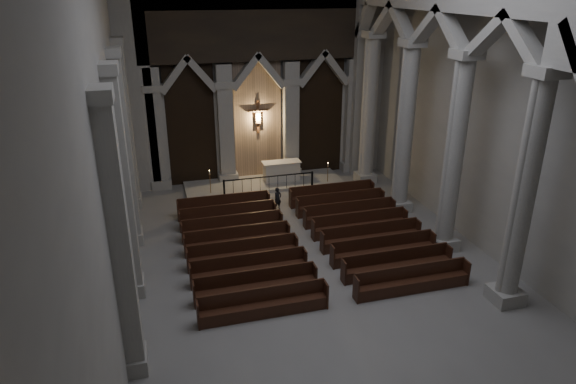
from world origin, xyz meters
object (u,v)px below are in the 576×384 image
(pews, at_px, (305,241))
(altar, at_px, (282,171))
(altar_rail, at_px, (269,181))
(candle_stand_left, at_px, (211,189))
(candle_stand_right, at_px, (328,178))
(worshipper, at_px, (278,199))

(pews, bearing_deg, altar, 82.32)
(altar_rail, height_order, candle_stand_left, candle_stand_left)
(candle_stand_right, relative_size, pews, 0.13)
(candle_stand_left, bearing_deg, altar, 12.29)
(altar_rail, xyz_separation_m, worshipper, (-0.11, -2.24, -0.06))
(candle_stand_right, relative_size, worshipper, 1.11)
(candle_stand_right, bearing_deg, worshipper, -143.49)
(candle_stand_left, distance_m, pews, 7.32)
(altar, xyz_separation_m, candle_stand_left, (-4.02, -0.88, -0.30))
(altar_rail, relative_size, pews, 0.49)
(altar_rail, xyz_separation_m, candle_stand_right, (3.36, 0.33, -0.29))
(candle_stand_left, height_order, worshipper, candle_stand_left)
(worshipper, bearing_deg, pews, -109.96)
(altar, relative_size, pews, 0.21)
(candle_stand_right, bearing_deg, altar_rail, -174.39)
(worshipper, bearing_deg, altar_rail, 65.63)
(pews, xyz_separation_m, worshipper, (-0.11, 4.02, 0.25))
(altar, distance_m, candle_stand_left, 4.13)
(altar, distance_m, candle_stand_right, 2.55)
(altar, bearing_deg, worshipper, -107.73)
(pews, bearing_deg, candle_stand_left, 114.23)
(altar, relative_size, candle_stand_left, 1.48)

